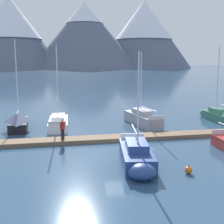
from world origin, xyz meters
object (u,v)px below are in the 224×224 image
sailboat_mid_dock_starboard (137,156)px  mooring_buoy_channel_marker (188,170)px  sailboat_second_berth (19,121)px  sailboat_mid_dock_port (59,122)px  person_on_dock (63,128)px  sailboat_far_berth (140,118)px  sailboat_end_of_dock (215,115)px

sailboat_mid_dock_starboard → mooring_buoy_channel_marker: sailboat_mid_dock_starboard is taller
sailboat_second_berth → sailboat_mid_dock_port: bearing=6.4°
sailboat_mid_dock_starboard → person_on_dock: 7.51m
sailboat_mid_dock_port → mooring_buoy_channel_marker: (8.03, -13.80, -0.31)m
sailboat_mid_dock_starboard → person_on_dock: size_ratio=4.17×
sailboat_far_berth → mooring_buoy_channel_marker: size_ratio=14.29×
sailboat_second_berth → sailboat_far_berth: bearing=3.2°
sailboat_mid_dock_port → sailboat_mid_dock_starboard: size_ratio=1.14×
sailboat_second_berth → mooring_buoy_channel_marker: 17.84m
sailboat_far_berth → mooring_buoy_channel_marker: sailboat_far_berth is taller
sailboat_end_of_dock → person_on_dock: (-16.41, -7.61, 0.70)m
sailboat_mid_dock_port → sailboat_far_berth: size_ratio=1.09×
sailboat_mid_dock_port → mooring_buoy_channel_marker: bearing=-59.8°
sailboat_mid_dock_port → sailboat_far_berth: sailboat_mid_dock_port is taller
person_on_dock → sailboat_mid_dock_port: bearing=95.4°
sailboat_mid_dock_starboard → sailboat_mid_dock_port: bearing=114.0°
sailboat_far_berth → mooring_buoy_channel_marker: (-0.31, -14.06, -0.44)m
sailboat_second_berth → sailboat_far_berth: 12.13m
sailboat_second_berth → sailboat_mid_dock_starboard: (9.12, -11.59, -0.17)m
mooring_buoy_channel_marker → person_on_dock: bearing=134.5°
sailboat_second_berth → person_on_dock: sailboat_second_berth is taller
sailboat_end_of_dock → sailboat_mid_dock_port: bearing=-175.4°
sailboat_far_berth → person_on_dock: bearing=-140.0°
person_on_dock → mooring_buoy_channel_marker: size_ratio=3.30×
person_on_dock → sailboat_far_berth: bearing=40.0°
sailboat_mid_dock_port → sailboat_end_of_dock: 17.06m
sailboat_mid_dock_port → sailboat_end_of_dock: (17.00, 1.37, 0.04)m
sailboat_second_berth → sailboat_mid_dock_port: size_ratio=1.06×
sailboat_mid_dock_starboard → sailboat_end_of_dock: size_ratio=0.88×
sailboat_mid_dock_port → person_on_dock: size_ratio=4.73×
sailboat_end_of_dock → person_on_dock: bearing=-155.1°
sailboat_second_berth → sailboat_end_of_dock: sailboat_second_berth is taller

